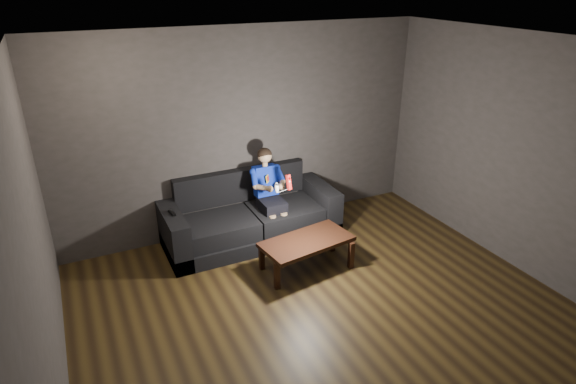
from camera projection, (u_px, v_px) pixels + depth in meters
floor at (342, 330)px, 4.80m from camera, size 5.00×5.00×0.00m
back_wall at (246, 132)px, 6.29m from camera, size 5.00×0.04×2.70m
left_wall at (35, 280)px, 3.25m from camera, size 0.04×5.00×2.70m
right_wall at (544, 164)px, 5.23m from camera, size 0.04×5.00×2.70m
ceiling at (358, 51)px, 3.68m from camera, size 5.00×5.00×0.02m
sofa at (250, 218)px, 6.37m from camera, size 2.26×0.98×0.87m
child at (269, 186)px, 6.24m from camera, size 0.45×0.55×1.10m
wii_remote_red at (289, 182)px, 5.84m from camera, size 0.07×0.08×0.19m
nunchuk_white at (277, 188)px, 5.80m from camera, size 0.07×0.09×0.14m
wii_remote_black at (172, 213)px, 5.75m from camera, size 0.06×0.16×0.03m
coffee_table at (307, 244)px, 5.67m from camera, size 1.14×0.68×0.39m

